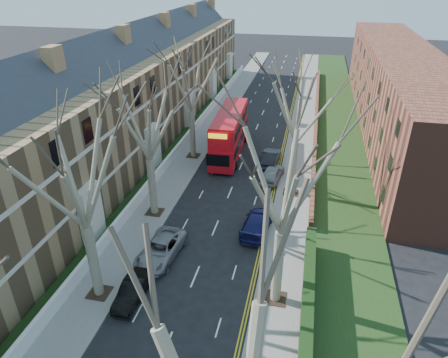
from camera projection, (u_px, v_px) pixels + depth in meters
The scene contains 17 objects.
pavement_left at pixel (214, 123), 54.82m from camera, with size 3.00×102.00×0.12m, color slate.
pavement_right at pixel (302, 130), 52.54m from camera, with size 3.00×102.00×0.12m, color slate.
terrace_left at pixel (134, 97), 46.81m from camera, with size 9.70×78.00×13.60m.
flats_right at pixel (397, 90), 51.46m from camera, with size 13.97×54.00×10.00m.
front_wall_left at pixel (185, 140), 47.99m from camera, with size 0.30×78.00×1.00m.
grass_verge_right at pixel (337, 132), 51.64m from camera, with size 6.00×102.00×0.06m.
tree_left_mid at pixel (74, 165), 21.89m from camera, with size 10.50×10.50×14.71m.
tree_left_far at pixel (145, 112), 30.64m from camera, with size 10.15×10.15×14.22m.
tree_left_dist at pixel (190, 72), 40.81m from camera, with size 10.50×10.50×14.71m.
tree_right_mid at pixel (286, 169), 21.44m from camera, with size 10.50×10.50×14.71m.
tree_right_far at pixel (299, 99), 33.63m from camera, with size 10.15×10.15×14.22m.
double_decker_bus at pixel (230, 134), 44.95m from camera, with size 3.33×11.86×4.89m.
car_left_mid at pixel (133, 290), 25.80m from camera, with size 1.38×3.96×1.31m, color black.
car_left_far at pixel (161, 249), 29.43m from camera, with size 2.42×5.24×1.46m, color gray.
car_right_near at pixel (257, 223), 32.38m from camera, with size 2.08×5.11×1.48m, color #16164E.
car_right_mid at pixel (272, 173), 40.09m from camera, with size 1.78×4.43×1.51m, color gray.
car_right_far at pixel (270, 158), 43.19m from camera, with size 1.70×4.87×1.60m, color black.
Camera 1 is at (6.59, -11.41, 19.24)m, focal length 32.00 mm.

